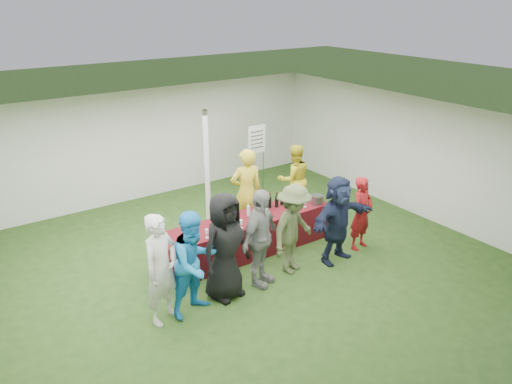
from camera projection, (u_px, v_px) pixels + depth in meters
ground at (218, 265)px, 9.47m from camera, size 60.00×60.00×0.00m
tent at (207, 175)px, 10.15m from camera, size 10.00×10.00×10.00m
serving_table at (248, 235)px, 9.80m from camera, size 3.60×0.80×0.75m
wine_bottles at (269, 203)px, 10.05m from camera, size 0.69×0.15×0.32m
wine_glasses at (236, 223)px, 9.19m from camera, size 2.73×0.13×0.16m
water_bottle at (249, 211)px, 9.72m from camera, size 0.07×0.07×0.23m
bar_towel at (307, 199)px, 10.51m from camera, size 0.25×0.18×0.03m
dump_bucket at (317, 199)px, 10.30m from camera, size 0.26×0.26×0.18m
wine_list_sign at (257, 145)px, 12.32m from camera, size 0.50×0.03×1.80m
staff_pourer at (246, 192)px, 10.41m from camera, size 0.77×0.60×1.88m
staff_back at (294, 179)px, 11.46m from camera, size 0.94×0.81×1.64m
customer_0 at (161, 269)px, 7.58m from camera, size 0.78×0.66×1.81m
customer_1 at (195, 263)px, 7.81m from camera, size 0.98×0.84×1.75m
customer_2 at (225, 246)px, 8.19m from camera, size 1.02×0.77×1.87m
customer_3 at (260, 238)px, 8.55m from camera, size 1.13×0.84×1.79m
customer_4 at (293, 229)px, 8.97m from camera, size 1.25×0.96×1.70m
customer_5 at (338, 219)px, 9.35m from camera, size 1.63×0.68×1.71m
customer_6 at (362, 213)px, 9.86m from camera, size 0.61×0.47×1.51m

